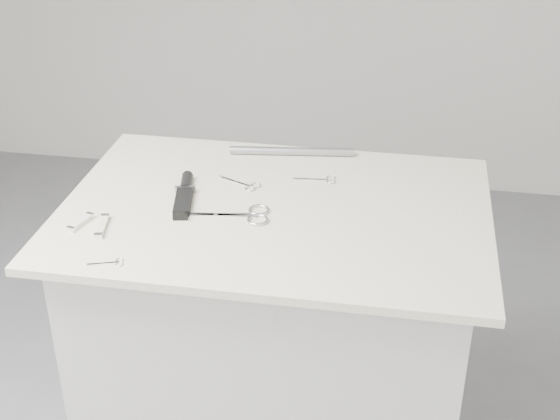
% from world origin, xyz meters
% --- Properties ---
extents(plinth, '(0.90, 0.60, 0.90)m').
position_xyz_m(plinth, '(0.00, 0.00, 0.45)').
color(plinth, beige).
rests_on(plinth, ground).
extents(display_board, '(1.00, 0.70, 0.02)m').
position_xyz_m(display_board, '(0.00, 0.00, 0.91)').
color(display_board, beige).
rests_on(display_board, plinth).
extents(large_shears, '(0.22, 0.10, 0.01)m').
position_xyz_m(large_shears, '(-0.06, -0.05, 0.92)').
color(large_shears, silver).
rests_on(large_shears, display_board).
extents(embroidery_scissors_a, '(0.11, 0.05, 0.00)m').
position_xyz_m(embroidery_scissors_a, '(0.09, 0.16, 0.92)').
color(embroidery_scissors_a, silver).
rests_on(embroidery_scissors_a, display_board).
extents(embroidery_scissors_b, '(0.11, 0.07, 0.00)m').
position_xyz_m(embroidery_scissors_b, '(-0.09, 0.10, 0.92)').
color(embroidery_scissors_b, silver).
rests_on(embroidery_scissors_b, display_board).
extents(tiny_scissors, '(0.07, 0.04, 0.00)m').
position_xyz_m(tiny_scissors, '(-0.29, -0.29, 0.92)').
color(tiny_scissors, silver).
rests_on(tiny_scissors, display_board).
extents(sheathed_knife, '(0.07, 0.20, 0.03)m').
position_xyz_m(sheathed_knife, '(-0.22, 0.02, 0.93)').
color(sheathed_knife, black).
rests_on(sheathed_knife, display_board).
extents(pocket_knife_a, '(0.04, 0.10, 0.01)m').
position_xyz_m(pocket_knife_a, '(-0.36, -0.16, 0.93)').
color(pocket_knife_a, silver).
rests_on(pocket_knife_a, display_board).
extents(pocket_knife_b, '(0.04, 0.08, 0.01)m').
position_xyz_m(pocket_knife_b, '(-0.42, -0.15, 0.93)').
color(pocket_knife_b, silver).
rests_on(pocket_knife_b, display_board).
extents(metal_rail, '(0.33, 0.06, 0.02)m').
position_xyz_m(metal_rail, '(-0.01, 0.29, 0.93)').
color(metal_rail, gray).
rests_on(metal_rail, display_board).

